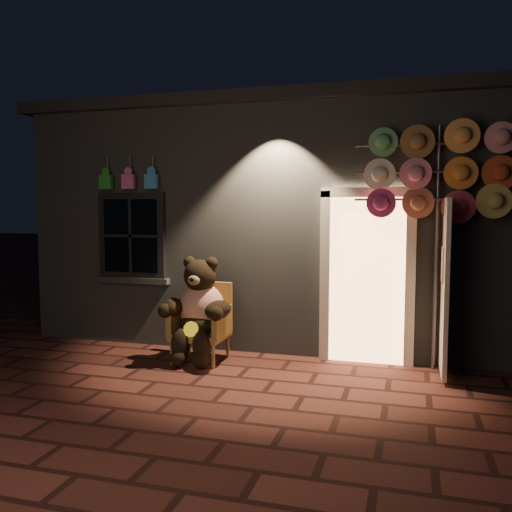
% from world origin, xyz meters
% --- Properties ---
extents(ground, '(60.00, 60.00, 0.00)m').
position_xyz_m(ground, '(0.00, 0.00, 0.00)').
color(ground, '#5D2923').
rests_on(ground, ground).
extents(shop_building, '(7.30, 5.95, 3.51)m').
position_xyz_m(shop_building, '(0.00, 3.99, 1.74)').
color(shop_building, slate).
rests_on(shop_building, ground).
extents(wicker_armchair, '(0.69, 0.62, 0.98)m').
position_xyz_m(wicker_armchair, '(-0.66, 1.00, 0.49)').
color(wicker_armchair, '#A1783E').
rests_on(wicker_armchair, ground).
extents(teddy_bear, '(0.96, 0.75, 1.32)m').
position_xyz_m(teddy_bear, '(-0.67, 0.87, 0.67)').
color(teddy_bear, red).
rests_on(teddy_bear, ground).
extents(hat_rack, '(1.78, 0.22, 2.92)m').
position_xyz_m(hat_rack, '(2.14, 1.27, 2.33)').
color(hat_rack, '#59595E').
rests_on(hat_rack, ground).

